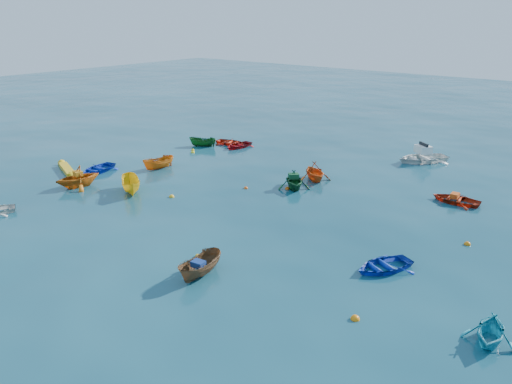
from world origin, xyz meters
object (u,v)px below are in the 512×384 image
Objects in this scene: kayak_yellow at (67,171)px; motorboat_white at (422,162)px; dinghy_blue_se at (383,269)px; dinghy_blue_sw at (98,172)px.

motorboat_white reaches higher than kayak_yellow.
motorboat_white reaches higher than dinghy_blue_se.
dinghy_blue_se is at bearing -67.66° from kayak_yellow.
dinghy_blue_se is 25.74m from kayak_yellow.
dinghy_blue_sw is 23.86m from dinghy_blue_se.
motorboat_white is (18.32, 18.26, 0.00)m from dinghy_blue_sw.
motorboat_white is (20.19, 19.70, 0.00)m from kayak_yellow.
motorboat_white reaches higher than dinghy_blue_sw.
motorboat_white is (-5.54, 18.92, 0.00)m from dinghy_blue_se.
kayak_yellow is at bearing -152.27° from dinghy_blue_se.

